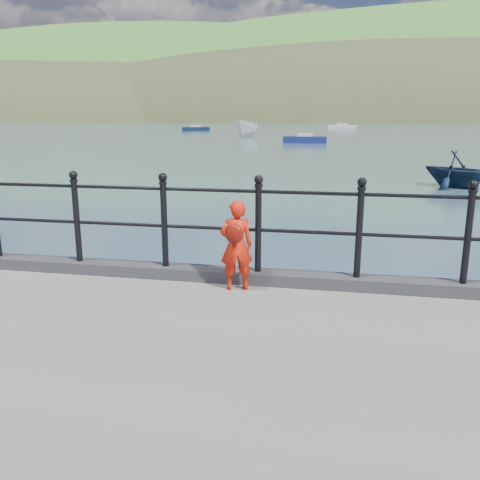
% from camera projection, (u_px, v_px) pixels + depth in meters
% --- Properties ---
extents(ground, '(600.00, 600.00, 0.00)m').
position_uv_depth(ground, '(215.00, 346.00, 6.85)').
color(ground, '#2D4251').
rests_on(ground, ground).
extents(kerb, '(60.00, 0.30, 0.15)m').
position_uv_depth(kerb, '(211.00, 274.00, 6.44)').
color(kerb, '#28282B').
rests_on(kerb, quay).
extents(railing, '(18.11, 0.11, 1.20)m').
position_uv_depth(railing, '(210.00, 216.00, 6.26)').
color(railing, black).
rests_on(railing, kerb).
extents(far_shore, '(830.00, 200.00, 156.00)m').
position_uv_depth(far_shore, '(420.00, 170.00, 233.18)').
color(far_shore, '#333A21').
rests_on(far_shore, ground).
extents(child, '(0.46, 0.37, 1.08)m').
position_uv_depth(child, '(236.00, 245.00, 5.99)').
color(child, red).
rests_on(child, quay).
extents(launch_white, '(3.03, 5.94, 2.19)m').
position_uv_depth(launch_white, '(247.00, 129.00, 66.08)').
color(launch_white, silver).
rests_on(launch_white, ground).
extents(launch_navy, '(3.88, 3.84, 1.55)m').
position_uv_depth(launch_navy, '(457.00, 169.00, 21.27)').
color(launch_navy, '#0D1B32').
rests_on(launch_navy, ground).
extents(sailboat_left, '(4.98, 2.62, 6.96)m').
position_uv_depth(sailboat_left, '(196.00, 129.00, 88.47)').
color(sailboat_left, '#0D1A32').
rests_on(sailboat_left, ground).
extents(sailboat_port, '(4.47, 1.44, 6.70)m').
position_uv_depth(sailboat_port, '(305.00, 140.00, 53.02)').
color(sailboat_port, navy).
rests_on(sailboat_port, ground).
extents(sailboat_deep, '(5.56, 2.56, 8.05)m').
position_uv_depth(sailboat_deep, '(342.00, 127.00, 101.84)').
color(sailboat_deep, silver).
rests_on(sailboat_deep, ground).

